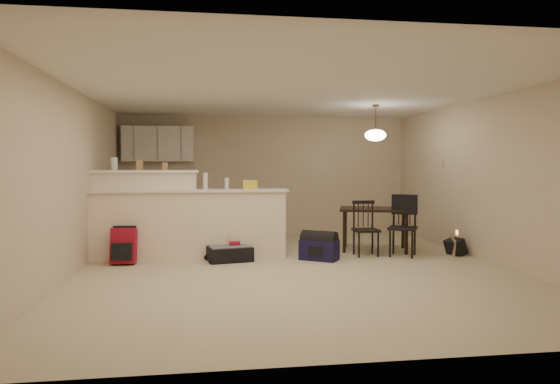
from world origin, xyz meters
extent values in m
plane|color=beige|center=(0.00, 0.00, 0.00)|extent=(7.00, 7.00, 0.00)
plane|color=white|center=(0.00, 0.00, 2.50)|extent=(7.00, 7.00, 0.00)
cube|color=beige|center=(0.00, 3.50, 1.25)|extent=(6.00, 0.02, 2.50)
cube|color=beige|center=(0.00, -3.50, 1.25)|extent=(6.00, 0.02, 2.50)
cube|color=beige|center=(-3.00, 0.00, 1.25)|extent=(0.02, 7.00, 2.50)
cube|color=beige|center=(3.00, 0.00, 1.25)|extent=(0.02, 7.00, 2.50)
cube|color=#F9E7C9|center=(-1.50, 0.90, 0.53)|extent=(3.00, 0.28, 1.05)
cube|color=white|center=(-1.50, 0.90, 1.07)|extent=(3.08, 0.38, 0.04)
cube|color=#F9E7C9|center=(-2.20, 1.12, 0.68)|extent=(1.60, 0.24, 1.35)
cube|color=white|center=(-2.20, 1.12, 1.37)|extent=(1.68, 0.34, 0.04)
cube|color=white|center=(-2.20, 3.32, 1.90)|extent=(1.40, 0.34, 0.70)
cube|color=white|center=(-2.00, 3.19, 0.45)|extent=(1.80, 0.60, 0.90)
cube|color=beige|center=(2.98, 1.55, 1.50)|extent=(0.02, 0.12, 0.12)
cylinder|color=silver|center=(-2.67, 1.12, 1.49)|extent=(0.10, 0.10, 0.20)
cube|color=#A47B54|center=(-2.28, 1.12, 1.47)|extent=(0.10, 0.07, 0.16)
cube|color=#A47B54|center=(-1.89, 1.12, 1.45)|extent=(0.08, 0.06, 0.12)
cylinder|color=silver|center=(-1.25, 0.90, 1.22)|extent=(0.07, 0.07, 0.26)
cylinder|color=silver|center=(-0.92, 0.90, 1.18)|extent=(0.06, 0.06, 0.18)
cube|color=#A47B54|center=(-0.55, 0.90, 1.16)|extent=(0.22, 0.18, 0.14)
cube|color=black|center=(1.62, 1.22, 0.71)|extent=(1.35, 1.09, 0.04)
cylinder|color=black|center=(1.04, 1.07, 0.35)|extent=(0.05, 0.05, 0.69)
cylinder|color=black|center=(2.02, 0.78, 0.35)|extent=(0.05, 0.05, 0.69)
cylinder|color=black|center=(1.23, 1.67, 0.35)|extent=(0.05, 0.05, 0.69)
cylinder|color=black|center=(2.20, 1.37, 0.35)|extent=(0.05, 0.05, 0.69)
cylinder|color=brown|center=(1.62, 1.22, 2.25)|extent=(0.02, 0.02, 0.50)
cylinder|color=brown|center=(1.62, 1.22, 2.48)|extent=(0.12, 0.12, 0.03)
ellipsoid|color=white|center=(1.62, 1.22, 1.98)|extent=(0.36, 0.36, 0.20)
cube|color=black|center=(-0.89, 0.61, 0.11)|extent=(0.72, 0.54, 0.22)
cube|color=maroon|center=(-2.46, 0.61, 0.26)|extent=(0.36, 0.24, 0.53)
cube|color=#15123A|center=(0.49, 0.51, 0.16)|extent=(0.65, 0.57, 0.31)
cube|color=black|center=(2.79, 0.61, 0.13)|extent=(0.26, 0.33, 0.26)
cube|color=#A47B54|center=(2.74, 0.61, 0.15)|extent=(0.12, 0.38, 0.30)
camera|label=1|loc=(-1.21, -6.99, 1.46)|focal=32.00mm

